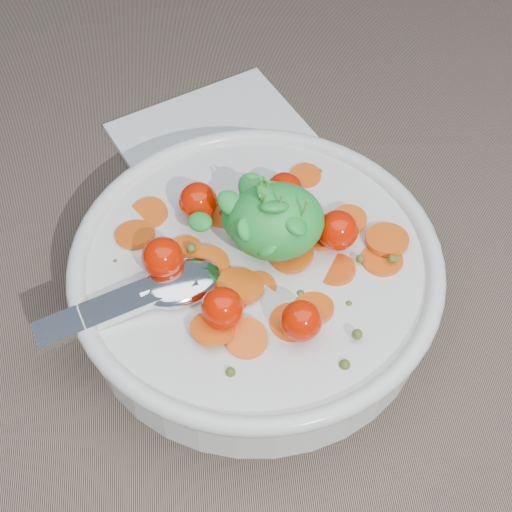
{
  "coord_description": "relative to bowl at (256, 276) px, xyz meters",
  "views": [
    {
      "loc": [
        -0.03,
        -0.29,
        0.43
      ],
      "look_at": [
        -0.0,
        0.0,
        0.05
      ],
      "focal_mm": 55.0,
      "sensor_mm": 36.0,
      "label": 1
    }
  ],
  "objects": [
    {
      "name": "ground",
      "position": [
        0.0,
        -0.0,
        -0.03
      ],
      "size": [
        6.0,
        6.0,
        0.0
      ],
      "primitive_type": "plane",
      "color": "#726051",
      "rests_on": "ground"
    },
    {
      "name": "bowl",
      "position": [
        0.0,
        0.0,
        0.0
      ],
      "size": [
        0.25,
        0.24,
        0.1
      ],
      "color": "silver",
      "rests_on": "ground"
    },
    {
      "name": "napkin",
      "position": [
        -0.02,
        0.15,
        -0.03
      ],
      "size": [
        0.18,
        0.17,
        0.01
      ],
      "primitive_type": "cube",
      "rotation": [
        0.0,
        0.0,
        0.42
      ],
      "color": "white",
      "rests_on": "ground"
    }
  ]
}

